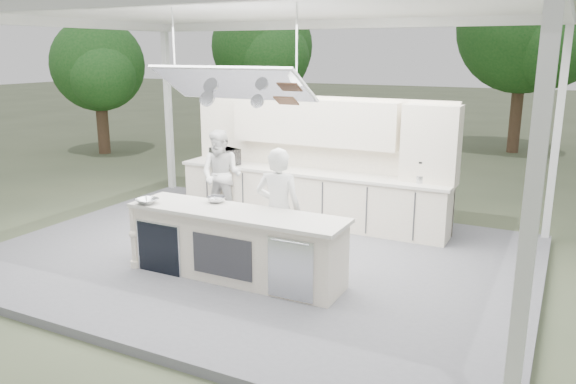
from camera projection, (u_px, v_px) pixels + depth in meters
The scene contains 12 objects.
ground at pixel (257, 262), 8.63m from camera, with size 90.00×90.00×0.00m, color #4F573B.
stage_deck at pixel (257, 258), 8.62m from camera, with size 8.00×6.00×0.12m, color slate.
tent at pixel (253, 9), 7.71m from camera, with size 8.20×6.20×3.86m.
demo_island at pixel (235, 244), 7.62m from camera, with size 3.10×0.79×0.95m.
back_counter at pixel (309, 196), 10.13m from camera, with size 5.08×0.72×0.95m.
back_wall_unit at pixel (338, 143), 9.88m from camera, with size 5.05×0.48×2.25m.
tree_cluster at pixel (418, 46), 16.35m from camera, with size 19.55×9.40×5.85m.
head_chef at pixel (278, 210), 7.78m from camera, with size 0.64×0.42×1.76m, color white.
sous_chef at pixel (222, 175), 10.23m from camera, with size 0.80×0.63×1.65m, color silver.
toaster_oven at pixel (225, 156), 10.53m from camera, with size 0.55×0.37×0.30m, color #AEAFB4.
bowl_large at pixel (147, 201), 7.85m from camera, with size 0.30×0.30×0.07m, color #B6B9BD.
bowl_small at pixel (216, 199), 7.92m from camera, with size 0.26×0.26×0.08m, color #BBBDC2.
Camera 1 is at (4.08, -7.02, 3.15)m, focal length 35.00 mm.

